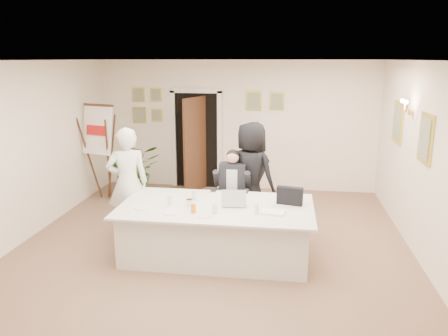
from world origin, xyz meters
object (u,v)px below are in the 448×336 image
Objects in this scene: laptop_bag at (290,196)px; oj_glass at (193,208)px; seated_man at (232,190)px; paper_stack at (273,212)px; standing_man at (128,183)px; flip_chart at (103,157)px; conference_table at (216,230)px; steel_jug at (189,203)px; laptop at (235,196)px; potted_palm at (136,171)px; standing_woman at (251,175)px.

laptop_bag reaches higher than oj_glass.
seated_man is 1.46m from paper_stack.
oj_glass is at bearing 121.22° from standing_man.
oj_glass is (2.43, -2.63, -0.05)m from flip_chart.
steel_jug is (-0.37, -0.11, 0.44)m from conference_table.
steel_jug is at bearing -45.86° from flip_chart.
seated_man reaches higher than laptop_bag.
seated_man is 3.76× the size of laptop_bag.
conference_table is 0.59m from laptop.
potted_palm is (0.58, 0.25, -0.32)m from flip_chart.
laptop is at bearing 153.33° from paper_stack.
standing_man reaches higher than potted_palm.
seated_man is 1.29m from laptop_bag.
laptop is 3.32× the size of steel_jug.
paper_stack is at bearing -14.56° from conference_table.
potted_palm is 3.93m from laptop_bag.
paper_stack is 2.37× the size of oj_glass.
standing_man is 5.82× the size of paper_stack.
flip_chart is 4.31m from paper_stack.
standing_woman is (0.40, 1.24, 0.52)m from conference_table.
paper_stack is 1.20m from steel_jug.
laptop is 0.99× the size of laptop_bag.
flip_chart is at bearing 10.24° from standing_woman.
oj_glass is (-1.30, -0.55, -0.06)m from laptop_bag.
steel_jug reaches higher than conference_table.
standing_man reaches higher than seated_man.
flip_chart is 3.68m from laptop.
oj_glass is at bearing -146.66° from laptop.
paper_stack is 2.80× the size of steel_jug.
potted_palm is at bearing 1.62° from standing_woman.
standing_man is 4.85× the size of laptop_bag.
conference_table is 1.68m from standing_man.
paper_stack is (-0.22, -0.41, -0.11)m from laptop_bag.
laptop_bag reaches higher than conference_table.
flip_chart reaches higher than laptop_bag.
laptop is (2.95, -2.21, 0.03)m from flip_chart.
standing_man reaches higher than laptop_bag.
oj_glass is at bearing -100.50° from seated_man.
oj_glass is (-0.36, -1.41, 0.15)m from seated_man.
conference_table is at bearing -170.93° from laptop.
steel_jug is at bearing 174.94° from paper_stack.
potted_palm reaches higher than conference_table.
laptop is (-0.14, -1.17, 0.01)m from standing_woman.
standing_man reaches higher than conference_table.
laptop is 0.67m from oj_glass.
laptop_bag is 1.45m from steel_jug.
laptop_bag is 1.20× the size of paper_stack.
standing_woman is 5.90× the size of paper_stack.
flip_chart is 5.27× the size of laptop.
laptop reaches higher than oj_glass.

